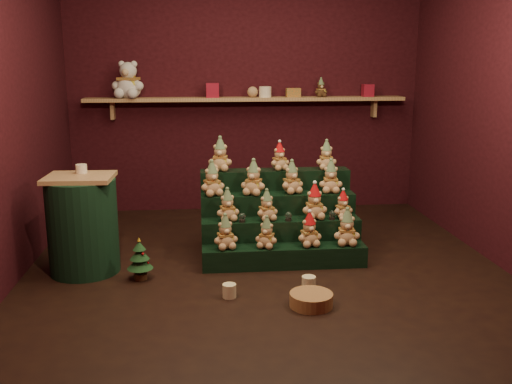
{
  "coord_description": "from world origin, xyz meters",
  "views": [
    {
      "loc": [
        -0.52,
        -4.61,
        1.72
      ],
      "look_at": [
        -0.05,
        0.25,
        0.6
      ],
      "focal_mm": 40.0,
      "sensor_mm": 36.0,
      "label": 1
    }
  ],
  "objects": [
    {
      "name": "teddy_3",
      "position": [
        0.7,
        -0.03,
        0.34
      ],
      "size": [
        0.24,
        0.22,
        0.31
      ],
      "primitive_type": null,
      "rotation": [
        0.0,
        0.0,
        -0.1
      ],
      "color": "tan",
      "rests_on": "riser_tier_front"
    },
    {
      "name": "teddy_5",
      "position": [
        0.04,
        0.17,
        0.49
      ],
      "size": [
        0.24,
        0.22,
        0.27
      ],
      "primitive_type": null,
      "rotation": [
        0.0,
        0.0,
        0.33
      ],
      "color": "tan",
      "rests_on": "riser_tier_midfront"
    },
    {
      "name": "wicker_basket",
      "position": [
        0.24,
        -0.86,
        0.05
      ],
      "size": [
        0.37,
        0.37,
        0.1
      ],
      "primitive_type": "cylinder",
      "rotation": [
        0.0,
        0.0,
        -0.19
      ],
      "color": "#AA7744",
      "rests_on": "ground"
    },
    {
      "name": "gift_tin_cream",
      "position": [
        0.21,
        1.85,
        1.38
      ],
      "size": [
        0.14,
        0.14,
        0.12
      ],
      "primitive_type": "cylinder",
      "color": "beige",
      "rests_on": "back_shelf"
    },
    {
      "name": "back_shelf",
      "position": [
        0.0,
        1.87,
        1.29
      ],
      "size": [
        3.6,
        0.26,
        0.24
      ],
      "color": "tan",
      "rests_on": "ground"
    },
    {
      "name": "side_table",
      "position": [
        -1.51,
        0.02,
        0.4
      ],
      "size": [
        0.57,
        0.57,
        0.82
      ],
      "rotation": [
        0.0,
        0.0,
        -0.04
      ],
      "color": "tan",
      "rests_on": "ground"
    },
    {
      "name": "front_wall",
      "position": [
        0.0,
        -2.05,
        1.4
      ],
      "size": [
        4.0,
        0.1,
        2.8
      ],
      "primitive_type": "cube",
      "color": "black",
      "rests_on": "ground"
    },
    {
      "name": "snow_globe_c",
      "position": [
        0.61,
        0.13,
        0.4
      ],
      "size": [
        0.06,
        0.06,
        0.08
      ],
      "color": "black",
      "rests_on": "riser_tier_midfront"
    },
    {
      "name": "brown_bear",
      "position": [
        0.84,
        1.84,
        1.42
      ],
      "size": [
        0.17,
        0.15,
        0.21
      ],
      "primitive_type": null,
      "rotation": [
        0.0,
        0.0,
        0.15
      ],
      "color": "#462E17",
      "rests_on": "back_shelf"
    },
    {
      "name": "scarf_gift_box",
      "position": [
        0.53,
        1.85,
        1.37
      ],
      "size": [
        0.16,
        0.1,
        0.1
      ],
      "primitive_type": "cube",
      "color": "#D5601E",
      "rests_on": "back_shelf"
    },
    {
      "name": "mug_right",
      "position": [
        0.28,
        -0.56,
        0.05
      ],
      "size": [
        0.11,
        0.11,
        0.11
      ],
      "primitive_type": "cylinder",
      "color": "beige",
      "rests_on": "ground"
    },
    {
      "name": "teddy_12",
      "position": [
        -0.35,
        0.63,
        0.87
      ],
      "size": [
        0.25,
        0.23,
        0.31
      ],
      "primitive_type": null,
      "rotation": [
        0.0,
        0.0,
        -0.15
      ],
      "color": "tan",
      "rests_on": "riser_tier_back"
    },
    {
      "name": "teddy_8",
      "position": [
        -0.43,
        0.4,
        0.69
      ],
      "size": [
        0.27,
        0.26,
        0.31
      ],
      "primitive_type": null,
      "rotation": [
        0.0,
        0.0,
        0.35
      ],
      "color": "tan",
      "rests_on": "riser_tier_midback"
    },
    {
      "name": "riser_tier_midfront",
      "position": [
        0.17,
        0.19,
        0.18
      ],
      "size": [
        1.4,
        0.22,
        0.36
      ],
      "primitive_type": "cube",
      "color": "black",
      "rests_on": "ground"
    },
    {
      "name": "riser_tier_back",
      "position": [
        0.17,
        0.63,
        0.36
      ],
      "size": [
        1.4,
        0.22,
        0.72
      ],
      "primitive_type": "cube",
      "color": "black",
      "rests_on": "ground"
    },
    {
      "name": "left_wall",
      "position": [
        -2.05,
        0.0,
        1.4
      ],
      "size": [
        0.1,
        4.0,
        2.8
      ],
      "primitive_type": "cube",
      "color": "black",
      "rests_on": "ground"
    },
    {
      "name": "teddy_4",
      "position": [
        -0.31,
        0.19,
        0.5
      ],
      "size": [
        0.23,
        0.22,
        0.28
      ],
      "primitive_type": null,
      "rotation": [
        0.0,
        0.0,
        0.21
      ],
      "color": "tan",
      "rests_on": "riser_tier_midfront"
    },
    {
      "name": "shelf_plush_ball",
      "position": [
        0.07,
        1.85,
        1.38
      ],
      "size": [
        0.12,
        0.12,
        0.12
      ],
      "primitive_type": "sphere",
      "color": "tan",
      "rests_on": "back_shelf"
    },
    {
      "name": "gift_tin_red_b",
      "position": [
        1.39,
        1.85,
        1.39
      ],
      "size": [
        0.12,
        0.12,
        0.14
      ],
      "primitive_type": "cube",
      "color": "#A31930",
      "rests_on": "back_shelf"
    },
    {
      "name": "teddy_11",
      "position": [
        0.65,
        0.41,
        0.69
      ],
      "size": [
        0.23,
        0.21,
        0.3
      ],
      "primitive_type": null,
      "rotation": [
        0.0,
        0.0,
        -0.11
      ],
      "color": "tan",
      "rests_on": "riser_tier_midback"
    },
    {
      "name": "snow_globe_a",
      "position": [
        -0.18,
        0.13,
        0.4
      ],
      "size": [
        0.06,
        0.06,
        0.08
      ],
      "color": "black",
      "rests_on": "riser_tier_midfront"
    },
    {
      "name": "white_bear",
      "position": [
        -1.3,
        1.84,
        1.57
      ],
      "size": [
        0.43,
        0.4,
        0.5
      ],
      "primitive_type": null,
      "rotation": [
        0.0,
        0.0,
        -0.26
      ],
      "color": "white",
      "rests_on": "back_shelf"
    },
    {
      "name": "teddy_7",
      "position": [
        0.71,
        0.18,
        0.48
      ],
      "size": [
        0.21,
        0.2,
        0.25
      ],
      "primitive_type": null,
      "rotation": [
        0.0,
        0.0,
        0.25
      ],
      "color": "tan",
      "rests_on": "riser_tier_midfront"
    },
    {
      "name": "back_wall",
      "position": [
        0.0,
        2.05,
        1.4
      ],
      "size": [
        4.0,
        0.1,
        2.8
      ],
      "primitive_type": "cube",
      "color": "black",
      "rests_on": "ground"
    },
    {
      "name": "teddy_14",
      "position": [
        0.65,
        0.61,
        0.85
      ],
      "size": [
        0.2,
        0.18,
        0.27
      ],
      "primitive_type": null,
      "rotation": [
        0.0,
        0.0,
        -0.03
      ],
      "color": "tan",
      "rests_on": "riser_tier_back"
    },
    {
      "name": "mug_left",
      "position": [
        -0.34,
        -0.64,
        0.05
      ],
      "size": [
        0.1,
        0.1,
        0.1
      ],
      "primitive_type": "cylinder",
      "color": "beige",
      "rests_on": "ground"
    },
    {
      "name": "riser_tier_front",
      "position": [
        0.17,
        -0.03,
        0.09
      ],
      "size": [
        1.4,
        0.22,
        0.18
      ],
      "primitive_type": "cube",
      "color": "black",
      "rests_on": "ground"
    },
    {
      "name": "ground",
      "position": [
        0.0,
        0.0,
        0.0
      ],
      "size": [
        4.0,
        4.0,
        0.0
      ],
      "primitive_type": "plane",
      "color": "black",
      "rests_on": "ground"
    },
    {
      "name": "teddy_1",
      "position": [
        0.01,
        -0.04,
        0.31
      ],
      "size": [
        0.24,
        0.23,
        0.26
      ],
      "primitive_type": null,
      "rotation": [
        0.0,
        0.0,
        -0.43
      ],
      "color": "tan",
      "rests_on": "riser_tier_front"
    },
    {
      "name": "table_ornament",
      "position": [
        -1.51,
        0.12,
        0.85
      ],
      "size": [
        0.09,
        0.09,
        0.07
      ],
      "primitive_type": "cylinder",
      "color": "beige",
      "rests_on": "side_table"
    },
    {
      "name": "teddy_10",
      "position": [
        0.29,
        0.42,
        0.69
      ],
      "size": [
        0.27,
        0.26,
        0.3
      ],
      "primitive_type": null,
      "rotation": [
        0.0,
        0.0,
        0.38
      ],
      "color": "tan",
      "rests_on": "riser_tier_midback"
    },
    {
      "name": "right_wall",
      "position": [
        2.05,
        0.0,
        1.4
      ],
      "size": [
        0.1,
        4.0,
        2.8
      ],
      "primitive_type": "cube",
      "color": "black",
      "rests_on": "ground"
    },
    {
      "name": "mini_christmas_tree",
      "position": [
        -1.03,
        -0.21,
        0.17
      ],
      "size": [
        0.21,
        0.21,
        0.35
      ],
      "rotation": [
        0.0,
        0.0,
        0.19
      ],
      "color": "#452C18",
      "rests_on": "ground"
    },
    {
      "name": "teddy_6",
      "position": [
        0.46,
        0.18,
        0.52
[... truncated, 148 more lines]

